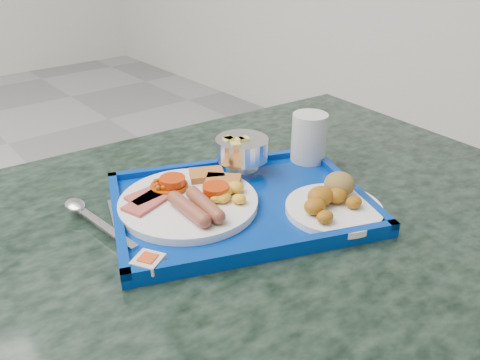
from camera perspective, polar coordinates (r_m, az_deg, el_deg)
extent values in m
cube|color=black|center=(0.76, -1.55, -5.79)|extent=(1.25, 0.90, 0.04)
cube|color=#033198|center=(0.77, 0.00, -3.08)|extent=(0.49, 0.43, 0.01)
cube|color=#033198|center=(0.88, -2.67, 2.09)|extent=(0.38, 0.17, 0.01)
cube|color=#033198|center=(0.65, 3.65, -8.25)|extent=(0.38, 0.17, 0.01)
cube|color=#033198|center=(0.83, 12.91, -0.29)|extent=(0.13, 0.28, 0.01)
cube|color=#033198|center=(0.74, -14.65, -4.43)|extent=(0.13, 0.28, 0.01)
cylinder|color=white|center=(0.76, -6.30, -2.75)|extent=(0.22, 0.22, 0.01)
cube|color=#C1534D|center=(0.77, -10.86, -1.71)|extent=(0.08, 0.05, 0.01)
cube|color=#C1534D|center=(0.75, -11.26, -2.68)|extent=(0.08, 0.06, 0.01)
cylinder|color=#AE4207|center=(0.79, -8.63, -0.77)|extent=(0.06, 0.06, 0.01)
sphere|color=#AE4207|center=(0.80, -9.48, 0.15)|extent=(0.01, 0.01, 0.01)
sphere|color=#AE4207|center=(0.78, -7.98, -0.49)|extent=(0.01, 0.01, 0.01)
sphere|color=#AE4207|center=(0.79, -7.62, 0.07)|extent=(0.01, 0.01, 0.01)
sphere|color=#AE4207|center=(0.77, -9.13, -0.88)|extent=(0.01, 0.01, 0.01)
sphere|color=#AE4207|center=(0.77, -7.82, -0.79)|extent=(0.01, 0.01, 0.01)
sphere|color=#AE4207|center=(0.79, -7.77, 0.08)|extent=(0.01, 0.01, 0.01)
sphere|color=#AE4207|center=(0.79, -7.49, -0.12)|extent=(0.01, 0.01, 0.01)
sphere|color=#AE4207|center=(0.80, -7.90, 0.14)|extent=(0.01, 0.01, 0.01)
sphere|color=#AE4207|center=(0.80, -8.07, 0.30)|extent=(0.01, 0.01, 0.01)
sphere|color=#AE4207|center=(0.77, -9.91, -0.98)|extent=(0.01, 0.01, 0.01)
sphere|color=#AE4207|center=(0.77, -9.29, -0.95)|extent=(0.01, 0.01, 0.01)
sphere|color=#AE4207|center=(0.80, -8.45, 0.34)|extent=(0.01, 0.01, 0.01)
sphere|color=#AE4207|center=(0.79, -10.22, -0.18)|extent=(0.01, 0.01, 0.01)
sphere|color=#AE4207|center=(0.78, -10.10, -0.65)|extent=(0.01, 0.01, 0.01)
sphere|color=#AE4207|center=(0.80, -9.11, 0.22)|extent=(0.01, 0.01, 0.01)
sphere|color=#AE4207|center=(0.79, -9.35, -0.17)|extent=(0.01, 0.01, 0.01)
cube|color=#C06F30|center=(0.81, -4.07, 0.65)|extent=(0.07, 0.07, 0.01)
cube|color=#C06F30|center=(0.79, -2.09, -0.17)|extent=(0.07, 0.07, 0.01)
cylinder|color=brown|center=(0.71, -6.28, -3.50)|extent=(0.03, 0.09, 0.02)
cylinder|color=brown|center=(0.71, -4.30, -2.98)|extent=(0.03, 0.09, 0.02)
ellipsoid|color=yellow|center=(0.76, -3.26, -1.08)|extent=(0.03, 0.03, 0.02)
ellipsoid|color=yellow|center=(0.76, -2.66, -1.06)|extent=(0.02, 0.02, 0.01)
ellipsoid|color=yellow|center=(0.76, -1.80, -0.94)|extent=(0.03, 0.03, 0.02)
ellipsoid|color=yellow|center=(0.74, -2.02, -2.04)|extent=(0.02, 0.02, 0.02)
ellipsoid|color=yellow|center=(0.75, -2.08, -1.35)|extent=(0.03, 0.03, 0.02)
ellipsoid|color=yellow|center=(0.76, -0.59, -0.88)|extent=(0.03, 0.03, 0.02)
ellipsoid|color=yellow|center=(0.74, -2.88, -2.20)|extent=(0.02, 0.02, 0.01)
ellipsoid|color=yellow|center=(0.74, -2.21, -2.26)|extent=(0.02, 0.02, 0.01)
ellipsoid|color=yellow|center=(0.73, -0.12, -2.33)|extent=(0.02, 0.02, 0.01)
ellipsoid|color=yellow|center=(0.76, -0.88, -1.14)|extent=(0.02, 0.02, 0.01)
cylinder|color=#B12604|center=(0.78, -8.23, -0.10)|extent=(0.04, 0.04, 0.01)
cylinder|color=#B12604|center=(0.75, -2.98, -1.12)|extent=(0.04, 0.04, 0.01)
cylinder|color=white|center=(0.75, 11.36, -3.49)|extent=(0.15, 0.15, 0.01)
ellipsoid|color=#B36B15|center=(0.75, 13.70, -2.64)|extent=(0.03, 0.02, 0.02)
ellipsoid|color=#B36B15|center=(0.75, 11.74, -1.85)|extent=(0.04, 0.03, 0.02)
ellipsoid|color=#B36B15|center=(0.74, 9.78, -1.95)|extent=(0.04, 0.04, 0.03)
ellipsoid|color=#B36B15|center=(0.72, 9.11, -3.17)|extent=(0.04, 0.03, 0.02)
ellipsoid|color=#B36B15|center=(0.70, 10.32, -4.46)|extent=(0.03, 0.02, 0.02)
ellipsoid|color=olive|center=(0.77, 12.04, -0.48)|extent=(0.05, 0.05, 0.04)
cylinder|color=silver|center=(0.86, 0.23, 1.34)|extent=(0.06, 0.06, 0.01)
cylinder|color=silver|center=(0.86, 0.23, 2.11)|extent=(0.02, 0.02, 0.02)
cylinder|color=silver|center=(0.85, 0.23, 3.87)|extent=(0.10, 0.10, 0.04)
cube|color=#FFE961|center=(0.84, -1.35, 4.72)|extent=(0.02, 0.02, 0.01)
cube|color=#FFE961|center=(0.84, -0.11, 4.67)|extent=(0.02, 0.02, 0.01)
cube|color=#FFE961|center=(0.84, 0.48, 4.76)|extent=(0.02, 0.02, 0.01)
cube|color=#FFE961|center=(0.84, -1.36, 4.79)|extent=(0.02, 0.02, 0.01)
cube|color=#FFE961|center=(0.82, -0.53, 4.12)|extent=(0.02, 0.02, 0.01)
cylinder|color=silver|center=(0.90, 8.41, 5.16)|extent=(0.07, 0.07, 0.09)
cylinder|color=orange|center=(0.88, 8.59, 7.63)|extent=(0.06, 0.06, 0.01)
cube|color=silver|center=(0.73, -14.84, -4.98)|extent=(0.05, 0.13, 0.00)
ellipsoid|color=silver|center=(0.79, -19.46, -2.86)|extent=(0.04, 0.05, 0.01)
cube|color=silver|center=(0.74, -16.59, -5.16)|extent=(0.03, 0.18, 0.00)
cube|color=silver|center=(0.63, -11.13, -9.79)|extent=(0.05, 0.05, 0.01)
cube|color=#F3491B|center=(0.63, -11.19, -9.28)|extent=(0.03, 0.03, 0.00)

